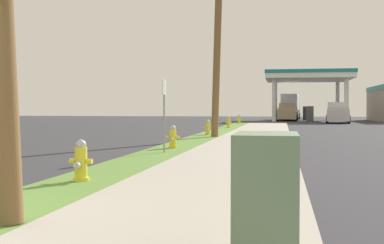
# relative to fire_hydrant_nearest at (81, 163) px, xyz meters

# --- Properties ---
(fire_hydrant_nearest) EXTENTS (0.42, 0.38, 0.74)m
(fire_hydrant_nearest) POSITION_rel_fire_hydrant_nearest_xyz_m (0.00, 0.00, 0.00)
(fire_hydrant_nearest) COLOR yellow
(fire_hydrant_nearest) RESTS_ON grass_verge
(fire_hydrant_second) EXTENTS (0.42, 0.38, 0.74)m
(fire_hydrant_second) POSITION_rel_fire_hydrant_nearest_xyz_m (0.04, 7.48, 0.00)
(fire_hydrant_second) COLOR yellow
(fire_hydrant_second) RESTS_ON grass_verge
(fire_hydrant_third) EXTENTS (0.42, 0.37, 0.74)m
(fire_hydrant_third) POSITION_rel_fire_hydrant_nearest_xyz_m (-0.01, 15.64, 0.00)
(fire_hydrant_third) COLOR yellow
(fire_hydrant_third) RESTS_ON grass_verge
(fire_hydrant_fourth) EXTENTS (0.42, 0.37, 0.74)m
(fire_hydrant_fourth) POSITION_rel_fire_hydrant_nearest_xyz_m (0.04, 24.70, 0.00)
(fire_hydrant_fourth) COLOR yellow
(fire_hydrant_fourth) RESTS_ON grass_verge
(fire_hydrant_fifth) EXTENTS (0.42, 0.38, 0.74)m
(fire_hydrant_fifth) POSITION_rel_fire_hydrant_nearest_xyz_m (-0.03, 33.82, 0.00)
(fire_hydrant_fifth) COLOR yellow
(fire_hydrant_fifth) RESTS_ON grass_verge
(utility_pole_midground) EXTENTS (1.40, 0.33, 8.70)m
(utility_pole_midground) POSITION_rel_fire_hydrant_nearest_xyz_m (0.65, 14.12, 4.11)
(utility_pole_midground) COLOR brown
(utility_pole_midground) RESTS_ON grass_verge
(utility_cabinet) EXTENTS (0.57, 0.86, 1.09)m
(utility_cabinet) POSITION_rel_fire_hydrant_nearest_xyz_m (3.40, -4.25, 0.18)
(utility_cabinet) COLOR slate
(utility_cabinet) RESTS_ON sidewalk_slab
(street_sign_post) EXTENTS (0.05, 0.36, 2.12)m
(street_sign_post) POSITION_rel_fire_hydrant_nearest_xyz_m (0.13, 5.88, 1.19)
(street_sign_post) COLOR gray
(street_sign_post) RESTS_ON grass_verge
(gas_station_canopy) EXTENTS (16.92, 12.29, 5.31)m
(gas_station_canopy) POSITION_rel_fire_hydrant_nearest_xyz_m (13.56, 48.12, 2.16)
(gas_station_canopy) COLOR silver
(gas_station_canopy) RESTS_ON ground
(car_navy_by_near_pump) EXTENTS (2.05, 4.55, 1.57)m
(car_navy_by_near_pump) POSITION_rel_fire_hydrant_nearest_xyz_m (4.39, 51.58, 0.28)
(car_navy_by_near_pump) COLOR navy
(car_navy_by_near_pump) RESTS_ON ground
(truck_silver_at_forecourt) EXTENTS (2.57, 5.56, 1.97)m
(truck_silver_at_forecourt) POSITION_rel_fire_hydrant_nearest_xyz_m (8.69, 40.76, 0.47)
(truck_silver_at_forecourt) COLOR #BCBCC1
(truck_silver_at_forecourt) RESTS_ON ground
(truck_black_on_apron) EXTENTS (2.64, 6.55, 3.11)m
(truck_black_on_apron) POSITION_rel_fire_hydrant_nearest_xyz_m (4.52, 55.28, 1.04)
(truck_black_on_apron) COLOR black
(truck_black_on_apron) RESTS_ON ground
(truck_tan_at_far_bay) EXTENTS (2.31, 5.47, 1.97)m
(truck_tan_at_far_bay) POSITION_rel_fire_hydrant_nearest_xyz_m (4.10, 48.16, 0.47)
(truck_tan_at_far_bay) COLOR tan
(truck_tan_at_far_bay) RESTS_ON ground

